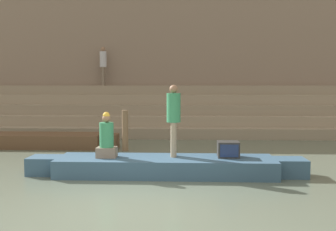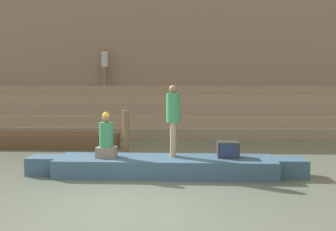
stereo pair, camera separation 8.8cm
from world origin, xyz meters
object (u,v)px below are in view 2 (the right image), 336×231
Objects in this scene: moored_boat_shore at (44,140)px; person_on_steps at (105,63)px; rowboat_main at (165,166)px; person_rowing at (106,139)px; person_standing at (173,115)px; tv_set at (228,149)px; mooring_post at (126,131)px.

person_on_steps is (1.03, 5.09, 2.87)m from moored_boat_shore.
person_rowing reaches higher than rowboat_main.
person_standing reaches higher than tv_set.
person_standing is at bearing -175.08° from tv_set.
mooring_post is at bearing 138.85° from tv_set.
tv_set is (1.48, 0.11, 0.38)m from rowboat_main.
rowboat_main is at bearing -42.08° from moored_boat_shore.
person_on_steps is at bearing 108.31° from mooring_post.
person_on_steps reaches higher than mooring_post.
person_rowing is 9.52m from person_on_steps.
mooring_post reaches higher than moored_boat_shore.
moored_boat_shore is at bearing 136.28° from rowboat_main.
person_standing is at bearing 5.26° from person_rowing.
person_standing is 1.53m from tv_set.
rowboat_main is 12.99× the size of tv_set.
rowboat_main is 5.88m from moored_boat_shore.
person_on_steps reaches higher than rowboat_main.
moored_boat_shore is 3.91× the size of mooring_post.
rowboat_main is at bearing 173.21° from person_on_steps.
mooring_post is (-0.08, 3.36, -0.19)m from person_rowing.
tv_set is 7.00m from moored_boat_shore.
person_standing is at bearing 36.77° from rowboat_main.
person_rowing reaches higher than moored_boat_shore.
tv_set is at bearing -47.47° from mooring_post.
person_standing reaches higher than rowboat_main.
person_on_steps is at bearing 124.85° from tv_set.
rowboat_main is 1.53m from person_rowing.
person_standing is 0.96× the size of person_on_steps.
mooring_post is at bearing -11.63° from moored_boat_shore.
moored_boat_shore is 5.93m from person_on_steps.
tv_set is at bearing -178.69° from person_on_steps.
tv_set is at bearing -33.28° from moored_boat_shore.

